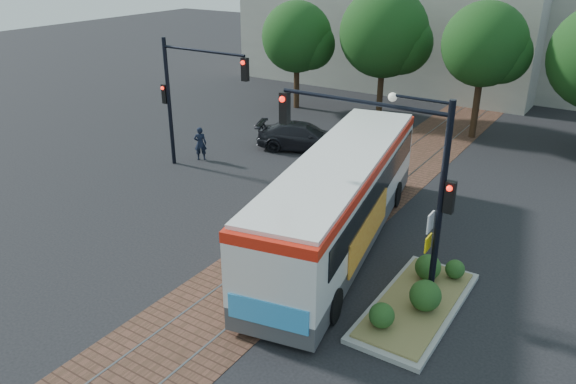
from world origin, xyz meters
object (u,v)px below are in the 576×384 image
at_px(signal_pole_main, 400,167).
at_px(officer, 200,143).
at_px(traffic_island, 419,297).
at_px(parked_car, 303,136).
at_px(signal_pole_left, 186,88).
at_px(city_bus, 340,195).

distance_m(signal_pole_main, officer, 14.32).
distance_m(traffic_island, parked_car, 14.29).
xyz_separation_m(traffic_island, officer, (-13.57, 6.02, 0.50)).
relative_size(signal_pole_main, signal_pole_left, 1.00).
bearing_deg(parked_car, city_bus, -162.02).
xyz_separation_m(traffic_island, signal_pole_left, (-13.19, 4.89, 3.54)).
bearing_deg(parked_car, traffic_island, -155.60).
height_order(signal_pole_main, officer, signal_pole_main).
bearing_deg(signal_pole_left, signal_pole_main, -21.45).
distance_m(signal_pole_main, signal_pole_left, 13.14).
relative_size(traffic_island, parked_car, 1.09).
relative_size(city_bus, traffic_island, 2.42).
bearing_deg(traffic_island, signal_pole_left, 159.64).
bearing_deg(city_bus, officer, 147.72).
xyz_separation_m(signal_pole_left, parked_car, (3.06, 5.18, -3.17)).
bearing_deg(signal_pole_left, parked_car, 59.45).
height_order(signal_pole_main, parked_car, signal_pole_main).
bearing_deg(traffic_island, signal_pole_main, 174.64).
xyz_separation_m(traffic_island, parked_car, (-10.13, 10.07, 0.36)).
distance_m(officer, parked_car, 5.32).
bearing_deg(signal_pole_left, traffic_island, -20.36).
bearing_deg(signal_pole_main, signal_pole_left, 158.55).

